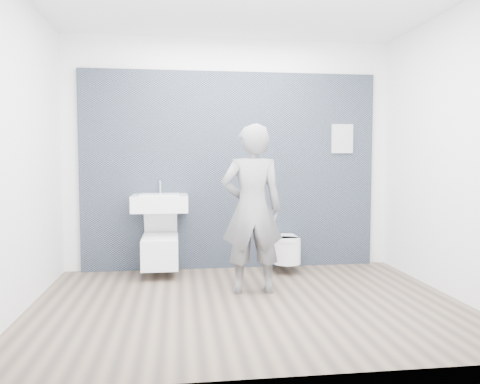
{
  "coord_description": "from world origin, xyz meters",
  "views": [
    {
      "loc": [
        -0.63,
        -4.23,
        1.34
      ],
      "look_at": [
        0.0,
        0.6,
        1.0
      ],
      "focal_mm": 35.0,
      "sensor_mm": 36.0,
      "label": 1
    }
  ],
  "objects": [
    {
      "name": "washbasin",
      "position": [
        -0.85,
        1.2,
        0.84
      ],
      "size": [
        0.64,
        0.48,
        0.48
      ],
      "color": "white",
      "rests_on": "ground"
    },
    {
      "name": "ground",
      "position": [
        0.0,
        0.0,
        0.0
      ],
      "size": [
        4.0,
        4.0,
        0.0
      ],
      "primitive_type": "plane",
      "color": "brown",
      "rests_on": "ground"
    },
    {
      "name": "toilet_square",
      "position": [
        -0.85,
        1.15,
        0.31
      ],
      "size": [
        0.41,
        0.59,
        0.76
      ],
      "color": "white",
      "rests_on": "ground"
    },
    {
      "name": "toilet_rounded",
      "position": [
        0.61,
        1.16,
        0.27
      ],
      "size": [
        0.32,
        0.55,
        0.3
      ],
      "color": "white",
      "rests_on": "ground"
    },
    {
      "name": "tile_wall",
      "position": [
        0.0,
        1.47,
        0.0
      ],
      "size": [
        3.6,
        0.06,
        2.4
      ],
      "primitive_type": "cube",
      "color": "black",
      "rests_on": "ground"
    },
    {
      "name": "info_placard",
      "position": [
        1.4,
        1.43,
        0.0
      ],
      "size": [
        0.27,
        0.03,
        0.36
      ],
      "primitive_type": "cube",
      "color": "white",
      "rests_on": "ground"
    },
    {
      "name": "room_shell",
      "position": [
        0.0,
        0.0,
        1.74
      ],
      "size": [
        4.0,
        4.0,
        4.0
      ],
      "color": "white",
      "rests_on": "ground"
    },
    {
      "name": "visitor",
      "position": [
        0.09,
        0.36,
        0.84
      ],
      "size": [
        0.63,
        0.43,
        1.69
      ],
      "primitive_type": "imported",
      "rotation": [
        0.0,
        0.0,
        3.1
      ],
      "color": "slate",
      "rests_on": "ground"
    }
  ]
}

